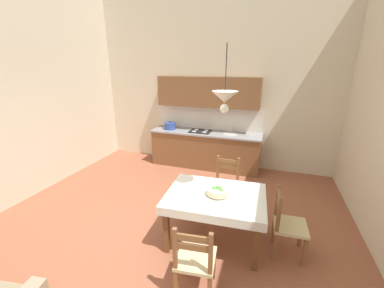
# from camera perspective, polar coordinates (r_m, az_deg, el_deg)

# --- Properties ---
(ground_plane) EXTENTS (6.39, 6.49, 0.10)m
(ground_plane) POSITION_cam_1_polar(r_m,az_deg,el_deg) (3.98, -6.97, -20.57)
(ground_plane) COLOR #99563D
(wall_back) EXTENTS (6.39, 0.12, 4.09)m
(wall_back) POSITION_cam_1_polar(r_m,az_deg,el_deg) (5.95, 5.05, 14.43)
(wall_back) COLOR beige
(wall_back) RESTS_ON ground_plane
(kitchen_cabinetry) EXTENTS (2.69, 0.63, 2.20)m
(kitchen_cabinetry) POSITION_cam_1_polar(r_m,az_deg,el_deg) (5.85, 3.32, 2.59)
(kitchen_cabinetry) COLOR brown
(kitchen_cabinetry) RESTS_ON ground_plane
(dining_table) EXTENTS (1.41, 1.08, 0.75)m
(dining_table) POSITION_cam_1_polar(r_m,az_deg,el_deg) (3.42, 5.61, -13.75)
(dining_table) COLOR brown
(dining_table) RESTS_ON ground_plane
(dining_chair_kitchen_side) EXTENTS (0.42, 0.42, 0.93)m
(dining_chair_kitchen_side) POSITION_cam_1_polar(r_m,az_deg,el_deg) (4.26, 8.06, -9.84)
(dining_chair_kitchen_side) COLOR #D1BC89
(dining_chair_kitchen_side) RESTS_ON ground_plane
(dining_chair_camera_side) EXTENTS (0.47, 0.47, 0.93)m
(dining_chair_camera_side) POSITION_cam_1_polar(r_m,az_deg,el_deg) (2.84, 0.76, -26.20)
(dining_chair_camera_side) COLOR #D1BC89
(dining_chair_camera_side) RESTS_ON ground_plane
(dining_chair_window_side) EXTENTS (0.44, 0.44, 0.93)m
(dining_chair_window_side) POSITION_cam_1_polar(r_m,az_deg,el_deg) (3.54, 21.86, -17.53)
(dining_chair_window_side) COLOR #D1BC89
(dining_chair_window_side) RESTS_ON ground_plane
(fruit_bowl) EXTENTS (0.30, 0.30, 0.12)m
(fruit_bowl) POSITION_cam_1_polar(r_m,az_deg,el_deg) (3.31, 6.20, -11.23)
(fruit_bowl) COLOR beige
(fruit_bowl) RESTS_ON dining_table
(pendant_lamp) EXTENTS (0.32, 0.32, 0.80)m
(pendant_lamp) POSITION_cam_1_polar(r_m,az_deg,el_deg) (2.97, 7.89, 10.95)
(pendant_lamp) COLOR black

